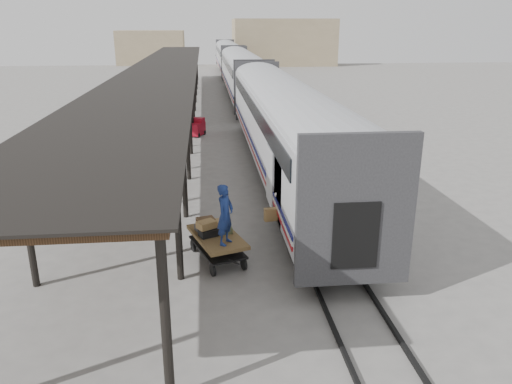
{
  "coord_description": "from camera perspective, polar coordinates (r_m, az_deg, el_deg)",
  "views": [
    {
      "loc": [
        -0.48,
        -15.26,
        7.12
      ],
      "look_at": [
        1.16,
        0.71,
        1.7
      ],
      "focal_mm": 35.0,
      "sensor_mm": 36.0,
      "label": 1
    }
  ],
  "objects": [
    {
      "name": "ground",
      "position": [
        16.85,
        -3.69,
        -6.39
      ],
      "size": [
        160.0,
        160.0,
        0.0
      ],
      "primitive_type": "plane",
      "color": "slate",
      "rests_on": "ground"
    },
    {
      "name": "train",
      "position": [
        49.39,
        -1.59,
        13.51
      ],
      "size": [
        3.45,
        76.01,
        4.01
      ],
      "color": "silver",
      "rests_on": "ground"
    },
    {
      "name": "canopy",
      "position": [
        39.49,
        -10.36,
        13.84
      ],
      "size": [
        4.9,
        64.3,
        4.15
      ],
      "color": "#422B19",
      "rests_on": "ground"
    },
    {
      "name": "rails",
      "position": [
        49.9,
        -1.58,
        10.52
      ],
      "size": [
        1.54,
        150.0,
        0.12
      ],
      "color": "black",
      "rests_on": "ground"
    },
    {
      "name": "building_far",
      "position": [
        94.43,
        3.12,
        16.74
      ],
      "size": [
        18.0,
        10.0,
        8.0
      ],
      "primitive_type": "cube",
      "color": "tan",
      "rests_on": "ground"
    },
    {
      "name": "building_left",
      "position": [
        97.81,
        -11.87,
        15.87
      ],
      "size": [
        12.0,
        8.0,
        6.0
      ],
      "primitive_type": "cube",
      "color": "tan",
      "rests_on": "ground"
    },
    {
      "name": "baggage_cart",
      "position": [
        15.78,
        -4.47,
        -5.62
      ],
      "size": [
        1.95,
        2.67,
        0.86
      ],
      "rotation": [
        0.0,
        0.0,
        0.33
      ],
      "color": "brown",
      "rests_on": "ground"
    },
    {
      "name": "suitcase_stack",
      "position": [
        15.87,
        -5.19,
        -3.94
      ],
      "size": [
        1.21,
        1.34,
        0.46
      ],
      "rotation": [
        0.0,
        0.0,
        0.33
      ],
      "color": "#373739",
      "rests_on": "baggage_cart"
    },
    {
      "name": "luggage_tug",
      "position": [
        33.81,
        -6.79,
        7.29
      ],
      "size": [
        1.24,
        1.52,
        1.16
      ],
      "rotation": [
        0.0,
        0.0,
        -0.41
      ],
      "color": "maroon",
      "rests_on": "ground"
    },
    {
      "name": "porter",
      "position": [
        14.74,
        -3.54,
        -2.59
      ],
      "size": [
        0.72,
        0.81,
        1.85
      ],
      "primitive_type": "imported",
      "rotation": [
        0.0,
        0.0,
        1.06
      ],
      "color": "navy",
      "rests_on": "baggage_cart"
    },
    {
      "name": "pedestrian",
      "position": [
        33.54,
        -9.78,
        7.76
      ],
      "size": [
        1.1,
        0.46,
        1.87
      ],
      "primitive_type": "imported",
      "rotation": [
        0.0,
        0.0,
        3.14
      ],
      "color": "black",
      "rests_on": "ground"
    }
  ]
}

